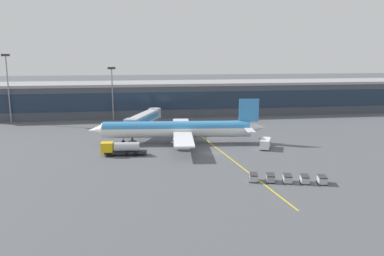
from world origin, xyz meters
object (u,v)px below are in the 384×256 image
at_px(fuel_tanker, 121,148).
at_px(baggage_cart_0, 254,177).
at_px(baggage_cart_2, 287,178).
at_px(baggage_cart_4, 322,180).
at_px(baggage_cart_1, 270,178).
at_px(lavatory_truck, 265,143).
at_px(main_airliner, 178,129).
at_px(baggage_cart_3, 305,179).

relative_size(fuel_tanker, baggage_cart_0, 3.70).
relative_size(baggage_cart_0, baggage_cart_2, 1.00).
bearing_deg(fuel_tanker, baggage_cart_4, -34.99).
xyz_separation_m(baggage_cart_1, baggage_cart_4, (9.27, -2.49, 0.00)).
bearing_deg(baggage_cart_1, baggage_cart_4, -15.04).
height_order(lavatory_truck, baggage_cart_2, lavatory_truck).
height_order(main_airliner, baggage_cart_1, main_airliner).
bearing_deg(fuel_tanker, lavatory_truck, 2.22).
distance_m(baggage_cart_0, baggage_cart_2, 6.40).
relative_size(baggage_cart_0, baggage_cart_3, 1.00).
distance_m(fuel_tanker, lavatory_truck, 36.59).
xyz_separation_m(fuel_tanker, baggage_cart_2, (31.97, -25.05, -0.96)).
height_order(baggage_cart_0, baggage_cart_1, same).
relative_size(main_airliner, baggage_cart_4, 16.26).
relative_size(baggage_cart_1, baggage_cart_3, 1.00).
xyz_separation_m(fuel_tanker, baggage_cart_0, (25.79, -23.39, -0.96)).
relative_size(fuel_tanker, baggage_cart_4, 3.70).
height_order(baggage_cart_1, baggage_cart_4, same).
relative_size(lavatory_truck, baggage_cart_1, 2.11).
bearing_deg(lavatory_truck, baggage_cart_3, -93.14).
relative_size(fuel_tanker, lavatory_truck, 1.75).
xyz_separation_m(lavatory_truck, baggage_cart_2, (-4.59, -26.46, -0.64)).
bearing_deg(lavatory_truck, baggage_cart_0, -113.47).
xyz_separation_m(baggage_cart_1, baggage_cart_3, (6.18, -1.66, 0.00)).
height_order(lavatory_truck, baggage_cart_1, lavatory_truck).
distance_m(baggage_cart_3, baggage_cart_4, 3.20).
distance_m(lavatory_truck, baggage_cart_3, 27.34).
relative_size(baggage_cart_1, baggage_cart_2, 1.00).
height_order(baggage_cart_1, baggage_cart_3, same).
height_order(baggage_cart_0, baggage_cart_4, same).
xyz_separation_m(baggage_cart_3, baggage_cart_4, (3.09, -0.83, 0.00)).
bearing_deg(baggage_cart_2, lavatory_truck, 80.17).
bearing_deg(fuel_tanker, baggage_cart_0, -42.20).
bearing_deg(lavatory_truck, baggage_cart_1, -106.67).
xyz_separation_m(lavatory_truck, baggage_cart_0, (-10.77, -24.80, -0.64)).
height_order(main_airliner, fuel_tanker, main_airliner).
height_order(baggage_cart_2, baggage_cart_4, same).
bearing_deg(baggage_cart_3, baggage_cart_4, -15.04).
distance_m(lavatory_truck, baggage_cart_0, 27.04).
relative_size(lavatory_truck, baggage_cart_2, 2.11).
bearing_deg(baggage_cart_2, baggage_cart_0, 164.96).
bearing_deg(baggage_cart_4, baggage_cart_3, 164.96).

